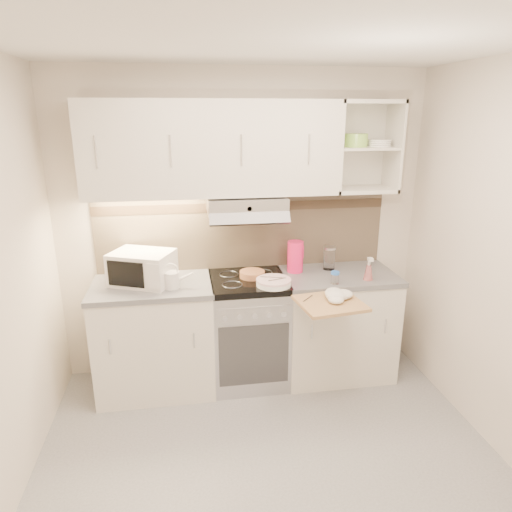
{
  "coord_description": "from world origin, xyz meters",
  "views": [
    {
      "loc": [
        -0.48,
        -2.26,
        2.15
      ],
      "look_at": [
        0.04,
        0.95,
        1.13
      ],
      "focal_mm": 32.0,
      "sensor_mm": 36.0,
      "label": 1
    }
  ],
  "objects": [
    {
      "name": "spray_bottle",
      "position": [
        0.93,
        0.92,
        0.98
      ],
      "size": [
        0.07,
        0.07,
        0.2
      ],
      "rotation": [
        0.0,
        0.0,
        -0.1
      ],
      "color": "pink",
      "rests_on": "worktop_right"
    },
    {
      "name": "microwave",
      "position": [
        -0.81,
        1.12,
        1.03
      ],
      "size": [
        0.54,
        0.48,
        0.25
      ],
      "rotation": [
        0.0,
        0.0,
        -0.41
      ],
      "color": "silver",
      "rests_on": "worktop_left"
    },
    {
      "name": "watering_can",
      "position": [
        -0.58,
        0.99,
        0.97
      ],
      "size": [
        0.23,
        0.12,
        0.19
      ],
      "rotation": [
        0.0,
        0.0,
        -0.08
      ],
      "color": "silver",
      "rests_on": "worktop_left"
    },
    {
      "name": "base_cabinet_right",
      "position": [
        0.75,
        1.1,
        0.43
      ],
      "size": [
        0.9,
        0.6,
        0.86
      ],
      "primitive_type": "cube",
      "color": "silver",
      "rests_on": "ground"
    },
    {
      "name": "glass_jar",
      "position": [
        0.7,
        1.22,
        1.0
      ],
      "size": [
        0.1,
        0.1,
        0.19
      ],
      "rotation": [
        0.0,
        0.0,
        -0.0
      ],
      "color": "white",
      "rests_on": "worktop_right"
    },
    {
      "name": "spice_jar",
      "position": [
        0.64,
        0.88,
        0.95
      ],
      "size": [
        0.07,
        0.07,
        0.1
      ],
      "rotation": [
        0.0,
        0.0,
        -0.21
      ],
      "color": "white",
      "rests_on": "worktop_right"
    },
    {
      "name": "ground",
      "position": [
        0.0,
        0.0,
        0.0
      ],
      "size": [
        3.0,
        3.0,
        0.0
      ],
      "primitive_type": "plane",
      "color": "#98989B",
      "rests_on": "ground"
    },
    {
      "name": "pink_pitcher",
      "position": [
        0.41,
        1.2,
        1.03
      ],
      "size": [
        0.14,
        0.13,
        0.26
      ],
      "rotation": [
        0.0,
        0.0,
        0.35
      ],
      "color": "#FF1B61",
      "rests_on": "worktop_right"
    },
    {
      "name": "plate_stack",
      "position": [
        0.17,
        0.92,
        0.93
      ],
      "size": [
        0.27,
        0.27,
        0.06
      ],
      "rotation": [
        0.0,
        0.0,
        -0.13
      ],
      "color": "white",
      "rests_on": "electric_range"
    },
    {
      "name": "worktop_right",
      "position": [
        0.75,
        1.1,
        0.88
      ],
      "size": [
        0.92,
        0.62,
        0.04
      ],
      "primitive_type": "cube",
      "color": "slate",
      "rests_on": "base_cabinet_right"
    },
    {
      "name": "electric_range",
      "position": [
        0.0,
        1.1,
        0.45
      ],
      "size": [
        0.6,
        0.6,
        0.9
      ],
      "color": "#B7B7BC",
      "rests_on": "ground"
    },
    {
      "name": "room_shell",
      "position": [
        0.0,
        0.37,
        1.63
      ],
      "size": [
        3.04,
        2.84,
        2.52
      ],
      "color": "beige",
      "rests_on": "ground"
    },
    {
      "name": "dish_towel",
      "position": [
        0.55,
        0.61,
        0.92
      ],
      "size": [
        0.27,
        0.23,
        0.07
      ],
      "primitive_type": null,
      "rotation": [
        0.0,
        0.0,
        0.01
      ],
      "color": "silver",
      "rests_on": "cutting_board"
    },
    {
      "name": "base_cabinet_left",
      "position": [
        -0.75,
        1.1,
        0.43
      ],
      "size": [
        0.9,
        0.6,
        0.86
      ],
      "primitive_type": "cube",
      "color": "silver",
      "rests_on": "ground"
    },
    {
      "name": "worktop_left",
      "position": [
        -0.75,
        1.1,
        0.88
      ],
      "size": [
        0.92,
        0.62,
        0.04
      ],
      "primitive_type": "cube",
      "color": "slate",
      "rests_on": "base_cabinet_left"
    },
    {
      "name": "cutting_board",
      "position": [
        0.51,
        0.58,
        0.87
      ],
      "size": [
        0.49,
        0.45,
        0.02
      ],
      "primitive_type": "cube",
      "rotation": [
        0.0,
        0.0,
        0.14
      ],
      "color": "#AD864F",
      "rests_on": "base_cabinet_right"
    },
    {
      "name": "bread_loaf",
      "position": [
        0.04,
        1.13,
        0.93
      ],
      "size": [
        0.2,
        0.2,
        0.05
      ],
      "primitive_type": "cylinder",
      "color": "#9B5F42",
      "rests_on": "electric_range"
    }
  ]
}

